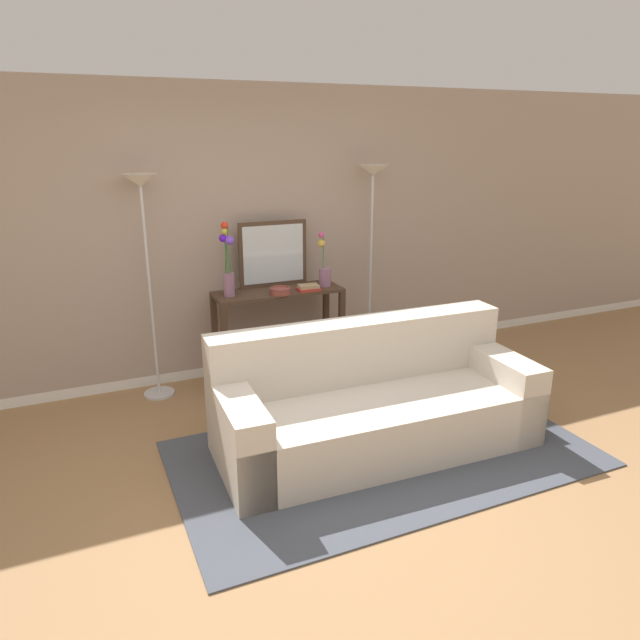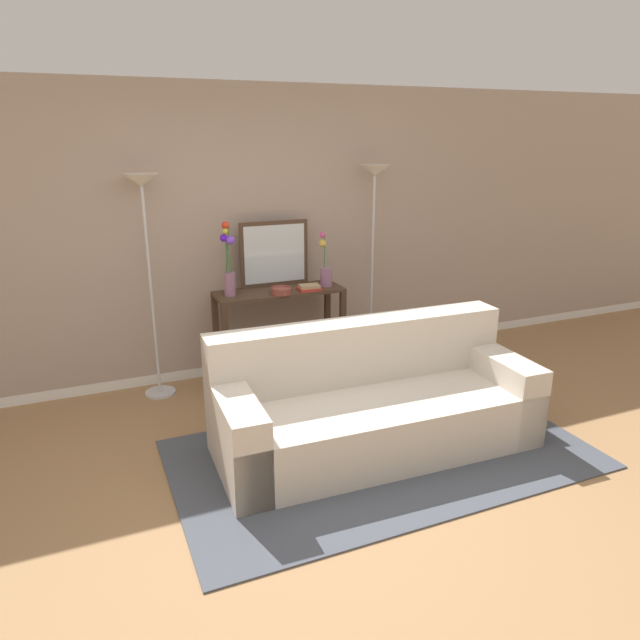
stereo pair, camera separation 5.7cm
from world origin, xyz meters
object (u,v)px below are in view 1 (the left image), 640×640
wall_mirror (273,254)px  vase_short_flowers (324,268)px  console_table (279,319)px  fruit_bowl (280,291)px  book_stack (308,288)px  floor_lamp_right (372,210)px  couch (374,405)px  vase_tall_flowers (228,267)px  book_row_under_console (249,378)px  floor_lamp_left (144,225)px

wall_mirror → vase_short_flowers: 0.47m
console_table → wall_mirror: size_ratio=1.80×
fruit_bowl → book_stack: bearing=4.3°
floor_lamp_right → couch: bearing=-117.2°
vase_tall_flowers → vase_short_flowers: size_ratio=1.28×
console_table → vase_tall_flowers: 0.69m
wall_mirror → book_row_under_console: wall_mirror is taller
floor_lamp_right → vase_short_flowers: floor_lamp_right is taller
wall_mirror → fruit_bowl: bearing=-99.1°
floor_lamp_right → book_row_under_console: bearing=-175.6°
floor_lamp_right → wall_mirror: floor_lamp_right is taller
vase_short_flowers → book_row_under_console: bearing=178.4°
couch → vase_tall_flowers: bearing=115.2°
book_stack → book_row_under_console: (-0.55, 0.11, -0.82)m
fruit_bowl → vase_short_flowers: bearing=13.3°
couch → floor_lamp_left: bearing=130.7°
floor_lamp_left → book_row_under_console: floor_lamp_left is taller
couch → vase_tall_flowers: 1.73m
console_table → fruit_bowl: 0.33m
couch → fruit_bowl: size_ratio=12.82×
floor_lamp_left → book_stack: size_ratio=9.42×
couch → book_row_under_console: bearing=109.9°
vase_short_flowers → wall_mirror: bearing=155.8°
vase_tall_flowers → book_stack: bearing=-8.0°
book_row_under_console → floor_lamp_right: bearing=4.4°
wall_mirror → floor_lamp_left: bearing=-176.5°
wall_mirror → vase_short_flowers: bearing=-24.2°
vase_tall_flowers → vase_short_flowers: bearing=-0.6°
floor_lamp_left → book_row_under_console: (0.79, -0.10, -1.42)m
floor_lamp_right → book_stack: bearing=-164.2°
floor_lamp_right → vase_short_flowers: bearing=-167.7°
couch → fruit_bowl: 1.42m
floor_lamp_left → wall_mirror: 1.16m
book_stack → fruit_bowl: bearing=-175.7°
couch → wall_mirror: 1.79m
fruit_bowl → wall_mirror: bearing=80.9°
book_row_under_console → console_table: bearing=-0.0°
vase_short_flowers → book_stack: bearing=-155.2°
couch → book_row_under_console: couch is taller
vase_short_flowers → book_stack: vase_short_flowers is taller
console_table → book_stack: bearing=-23.9°
floor_lamp_left → fruit_bowl: 1.24m
vase_short_flowers → book_stack: size_ratio=2.46×
floor_lamp_left → vase_short_flowers: size_ratio=3.82×
vase_short_flowers → fruit_bowl: 0.50m
vase_tall_flowers → floor_lamp_left: bearing=170.2°
vase_tall_flowers → book_row_under_console: (0.15, 0.01, -1.05)m
wall_mirror → fruit_bowl: 0.40m
console_table → vase_tall_flowers: (-0.45, -0.01, 0.52)m
floor_lamp_left → vase_tall_flowers: 0.75m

